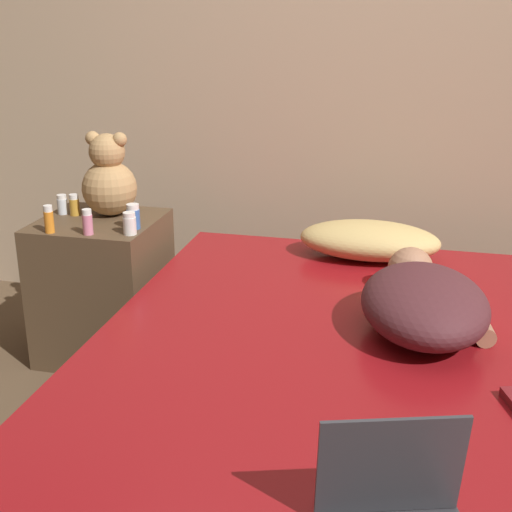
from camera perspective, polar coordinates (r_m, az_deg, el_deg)
ground_plane at (r=2.29m, az=8.61°, el=-17.83°), size 12.00×12.00×0.00m
wall_back at (r=3.11m, az=12.21°, el=17.71°), size 8.00×0.06×2.60m
bed at (r=2.16m, az=8.91°, el=-13.20°), size 1.68×2.02×0.44m
nightstand at (r=2.96m, az=-12.13°, el=-2.48°), size 0.46×0.45×0.58m
pillow at (r=2.79m, az=9.07°, el=1.26°), size 0.54×0.29×0.14m
person_lying at (r=2.21m, az=13.28°, el=-3.50°), size 0.45×0.69×0.19m
teddy_bear at (r=2.90m, az=-11.69°, el=6.03°), size 0.22×0.22×0.33m
bottle_blue at (r=2.72m, az=-9.80°, el=3.12°), size 0.05×0.05×0.09m
bottle_pink at (r=2.68m, az=-13.33°, el=2.65°), size 0.04×0.04×0.10m
bottle_white at (r=2.66m, az=-10.08°, el=2.56°), size 0.05×0.05×0.08m
bottle_clear at (r=2.98m, az=-15.24°, el=3.99°), size 0.04×0.04×0.08m
bottle_orange at (r=2.74m, az=-16.24°, el=2.83°), size 0.04×0.04×0.10m
bottle_amber at (r=2.95m, az=-14.33°, el=3.97°), size 0.04×0.04×0.09m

